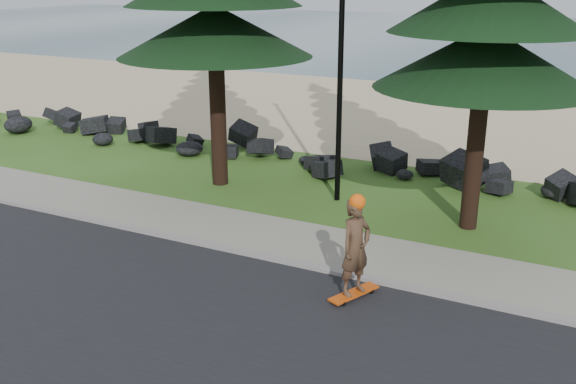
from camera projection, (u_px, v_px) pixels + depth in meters
name	position (u px, v px, depth m)	size (l,w,h in m)	color
ground	(282.00, 243.00, 14.26)	(160.00, 160.00, 0.00)	#385C1C
road	(158.00, 342.00, 10.45)	(160.00, 7.00, 0.02)	black
kerb	(263.00, 256.00, 13.49)	(160.00, 0.20, 0.10)	gray
sidewalk	(286.00, 238.00, 14.42)	(160.00, 2.00, 0.08)	gray
beach_sand	(441.00, 117.00, 26.53)	(160.00, 15.00, 0.01)	beige
ocean	(539.00, 38.00, 57.42)	(160.00, 58.00, 0.01)	#335662
seawall_boulders	(368.00, 175.00, 19.00)	(60.00, 2.40, 1.10)	black
lamp_post	(341.00, 40.00, 15.62)	(0.25, 0.14, 8.14)	black
skateboarder	(356.00, 248.00, 11.53)	(0.69, 1.10, 2.03)	#D4490C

